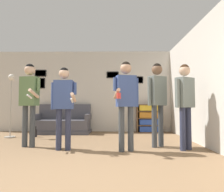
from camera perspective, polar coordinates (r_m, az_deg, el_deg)
ground_plane at (r=2.46m, az=-16.30°, el=-23.02°), size 20.00×20.00×0.00m
wall_back at (r=6.76m, az=-4.93°, el=1.41°), size 7.46×0.08×2.70m
wall_right at (r=4.86m, az=23.75°, el=3.27°), size 0.06×6.87×2.70m
couch at (r=6.53m, az=-13.86°, el=-7.64°), size 1.73×0.80×0.91m
bookshelf at (r=6.60m, az=10.67°, el=-6.30°), size 0.83×0.30×0.90m
floor_lamp at (r=6.08m, az=-26.92°, el=-0.65°), size 0.28×0.28×1.72m
person_player_foreground_left at (r=4.54m, az=-22.57°, el=0.25°), size 0.49×0.54×1.74m
person_player_foreground_center at (r=4.01m, az=-13.63°, el=-0.92°), size 0.50×0.44×1.61m
person_watcher_holding_cup at (r=3.80m, az=4.03°, el=0.14°), size 0.49×0.50×1.70m
person_spectator_near_bookshelf at (r=4.31m, az=12.81°, el=0.37°), size 0.44×0.36×1.76m
person_spectator_far_right at (r=4.15m, az=20.14°, el=-0.25°), size 0.42×0.37×1.68m
bottle_on_floor at (r=5.96m, az=-20.96°, el=-9.77°), size 0.07×0.07×0.29m
drinking_cup at (r=6.59m, az=10.72°, el=-1.89°), size 0.08×0.08×0.11m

